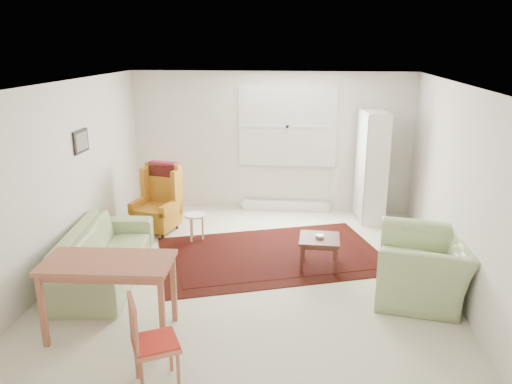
# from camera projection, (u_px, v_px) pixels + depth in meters

# --- Properties ---
(room) EXTENTS (5.04, 5.54, 2.51)m
(room) POSITION_uv_depth(u_px,v_px,m) (257.00, 179.00, 6.53)
(room) COLOR beige
(room) RESTS_ON ground
(rug) EXTENTS (3.65, 2.95, 0.03)m
(rug) POSITION_uv_depth(u_px,v_px,m) (271.00, 254.00, 7.25)
(rug) COLOR black
(rug) RESTS_ON ground
(sofa) EXTENTS (1.13, 2.32, 0.90)m
(sofa) POSITION_uv_depth(u_px,v_px,m) (104.00, 244.00, 6.49)
(sofa) COLOR #94A971
(sofa) RESTS_ON ground
(armchair) EXTENTS (1.25, 1.38, 0.94)m
(armchair) POSITION_uv_depth(u_px,v_px,m) (424.00, 261.00, 5.95)
(armchair) COLOR #94A971
(armchair) RESTS_ON ground
(wingback_chair) EXTENTS (0.78, 0.81, 1.11)m
(wingback_chair) POSITION_uv_depth(u_px,v_px,m) (156.00, 199.00, 8.00)
(wingback_chair) COLOR #B4721B
(wingback_chair) RESTS_ON ground
(coffee_table) EXTENTS (0.55, 0.55, 0.44)m
(coffee_table) POSITION_uv_depth(u_px,v_px,m) (319.00, 252.00, 6.82)
(coffee_table) COLOR #471D16
(coffee_table) RESTS_ON ground
(stool) EXTENTS (0.37, 0.37, 0.44)m
(stool) POSITION_uv_depth(u_px,v_px,m) (195.00, 227.00, 7.75)
(stool) COLOR white
(stool) RESTS_ON ground
(cabinet) EXTENTS (0.50, 0.80, 1.89)m
(cabinet) POSITION_uv_depth(u_px,v_px,m) (372.00, 167.00, 8.48)
(cabinet) COLOR white
(cabinet) RESTS_ON ground
(desk) EXTENTS (1.36, 0.73, 0.84)m
(desk) POSITION_uv_depth(u_px,v_px,m) (111.00, 297.00, 5.21)
(desk) COLOR #A65F43
(desk) RESTS_ON ground
(desk_chair) EXTENTS (0.52, 0.52, 0.89)m
(desk_chair) POSITION_uv_depth(u_px,v_px,m) (155.00, 342.00, 4.39)
(desk_chair) COLOR #A65F43
(desk_chair) RESTS_ON ground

